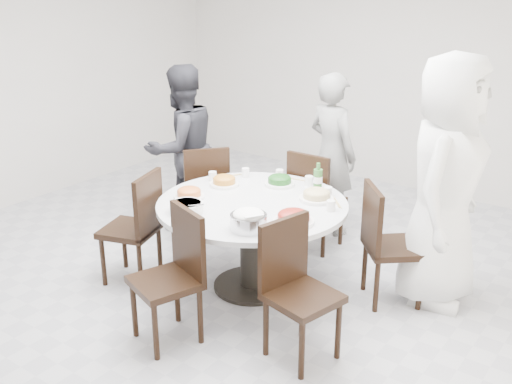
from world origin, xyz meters
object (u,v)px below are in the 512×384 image
Objects in this scene: diner_middle at (332,154)px; chair_sw at (130,227)px; chair_s at (165,279)px; rice_bowl at (249,222)px; chair_n at (317,199)px; chair_se at (303,294)px; chair_ne at (394,245)px; soup_bowl at (187,207)px; diner_left at (182,148)px; diner_right at (445,182)px; beverage_bottle at (318,178)px; dining_table at (252,246)px; chair_nw at (204,192)px.

chair_sw is at bearing 83.33° from diner_middle.
rice_bowl is (0.33, 0.52, 0.33)m from chair_s.
chair_n is 0.53m from diner_middle.
chair_s is at bearing 127.28° from chair_se.
chair_ne and chair_se have the same top height.
chair_s is 3.81× the size of soup_bowl.
chair_se is 0.58× the size of diner_left.
chair_n is 0.49× the size of diner_right.
beverage_bottle is at bearing 89.98° from rice_bowl.
diner_middle is at bearing 8.07° from chair_ne.
chair_se is 3.81× the size of soup_bowl.
diner_right reaches higher than chair_s.
chair_ne reaches higher than dining_table.
diner_middle is (0.82, 1.89, 0.31)m from chair_sw.
rice_bowl is at bearing 1.74° from soup_bowl.
diner_left reaches higher than chair_sw.
chair_ne and chair_s have the same top height.
chair_sw is at bearing 170.26° from chair_s.
diner_left is 6.26× the size of rice_bowl.
diner_right is at bearing 167.38° from chair_n.
chair_se is at bearing -34.25° from dining_table.
chair_n is at bearing 40.90° from chair_se.
diner_right is (0.42, 1.30, 0.49)m from chair_se.
diner_right reaches higher than chair_ne.
diner_left reaches higher than chair_nw.
rice_bowl is at bearing 69.67° from diner_left.
diner_middle is at bearing 93.32° from dining_table.
diner_left is at bearing -67.61° from chair_nw.
soup_bowl is (-1.27, -0.94, 0.31)m from chair_ne.
chair_s is (0.92, -1.47, 0.00)m from chair_nw.
chair_nw is 0.51m from diner_left.
beverage_bottle reaches higher than soup_bowl.
diner_right is at bearing -4.76° from chair_se.
chair_se is at bearing 129.36° from chair_ne.
rice_bowl is 1.05× the size of soup_bowl.
chair_se is (0.83, -0.57, 0.10)m from dining_table.
chair_n is 1.00× the size of chair_nw.
chair_n is at bearing 73.28° from diner_right.
chair_ne is 3.64× the size of rice_bowl.
chair_s is (-0.05, -1.94, 0.00)m from chair_n.
chair_se is 1.45m from diner_right.
chair_n reaches higher than rice_bowl.
diner_middle reaches higher than rice_bowl.
chair_ne is at bearing 128.72° from diner_right.
rice_bowl is 0.94m from beverage_bottle.
dining_table is at bearing 110.05° from diner_middle.
beverage_bottle is (0.37, -0.90, 0.09)m from diner_middle.
chair_sw reaches higher than soup_bowl.
diner_right is at bearing 134.01° from chair_nw.
chair_sw is at bearing 100.49° from chair_se.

